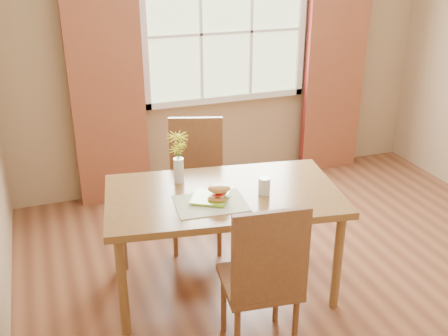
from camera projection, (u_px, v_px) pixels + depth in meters
name	position (u px, v px, depth m)	size (l,w,h in m)	color
room	(327.00, 102.00, 3.34)	(4.24, 3.84, 2.74)	brown
window	(226.00, 33.00, 4.89)	(1.62, 0.06, 1.32)	#AFC595
curtain_left	(107.00, 88.00, 4.61)	(0.65, 0.08, 2.20)	maroon
curtain_right	(335.00, 68.00, 5.33)	(0.65, 0.08, 2.20)	maroon
dining_table	(223.00, 203.00, 3.52)	(1.67, 1.10, 0.76)	brown
chair_near	(264.00, 276.00, 2.95)	(0.48, 0.48, 1.03)	brown
chair_far	(196.00, 177.00, 4.18)	(0.54, 0.54, 1.03)	brown
placemat	(211.00, 203.00, 3.34)	(0.45, 0.33, 0.01)	beige
plate	(210.00, 198.00, 3.38)	(0.23, 0.23, 0.01)	#8FCC33
croissant_sandwich	(219.00, 193.00, 3.32)	(0.17, 0.14, 0.11)	#CB8045
water_glass	(264.00, 187.00, 3.44)	(0.08, 0.08, 0.12)	silver
flower_vase	(178.00, 153.00, 3.55)	(0.15, 0.15, 0.36)	silver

